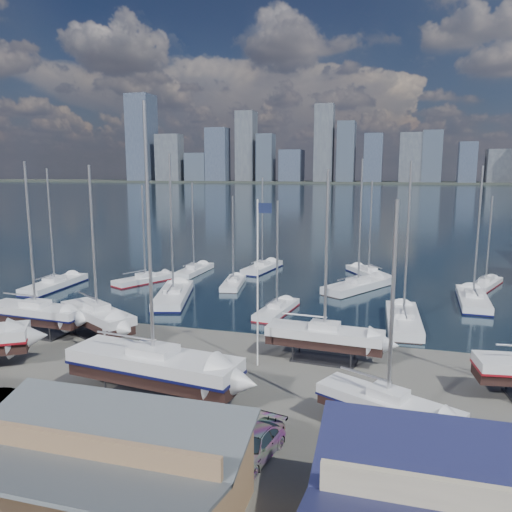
% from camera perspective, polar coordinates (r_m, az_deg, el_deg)
% --- Properties ---
extents(ground, '(1400.00, 1400.00, 0.00)m').
position_cam_1_polar(ground, '(37.45, -4.18, -13.59)').
color(ground, '#605E59').
rests_on(ground, ground).
extents(water, '(1400.00, 600.00, 0.40)m').
position_cam_1_polar(water, '(342.85, 13.72, 6.96)').
color(water, '#172535').
rests_on(water, ground).
extents(far_shore, '(1400.00, 80.00, 2.20)m').
position_cam_1_polar(far_shore, '(602.59, 14.63, 8.12)').
color(far_shore, '#2D332D').
rests_on(far_shore, ground).
extents(skyline, '(639.14, 43.80, 107.69)m').
position_cam_1_polar(skyline, '(596.89, 14.01, 11.78)').
color(skyline, '#475166').
rests_on(skyline, far_shore).
extents(shed_grey, '(12.60, 8.40, 4.17)m').
position_cam_1_polar(shed_grey, '(23.78, -18.53, -22.99)').
color(shed_grey, '#8C6B4C').
rests_on(shed_grey, ground).
extents(sailboat_cradle_0, '(9.80, 3.33, 15.61)m').
position_cam_1_polar(sailboat_cradle_0, '(49.78, -23.85, -5.97)').
color(sailboat_cradle_0, '#2D2D33').
rests_on(sailboat_cradle_0, ground).
extents(sailboat_cradle_2, '(9.37, 6.99, 15.30)m').
position_cam_1_polar(sailboat_cradle_2, '(46.96, -17.69, -6.52)').
color(sailboat_cradle_2, '#2D2D33').
rests_on(sailboat_cradle_2, ground).
extents(sailboat_cradle_3, '(12.20, 4.80, 18.95)m').
position_cam_1_polar(sailboat_cradle_3, '(34.02, -11.60, -12.19)').
color(sailboat_cradle_3, '#2D2D33').
rests_on(sailboat_cradle_3, ground).
extents(sailboat_cradle_4, '(9.24, 3.24, 14.90)m').
position_cam_1_polar(sailboat_cradle_4, '(39.88, 7.82, -9.06)').
color(sailboat_cradle_4, '#2D2D33').
rests_on(sailboat_cradle_4, ground).
extents(sailboat_cradle_5, '(8.30, 5.61, 13.36)m').
position_cam_1_polar(sailboat_cradle_5, '(29.73, 14.81, -16.27)').
color(sailboat_cradle_5, '#2D2D33').
rests_on(sailboat_cradle_5, ground).
extents(sailboat_moored_0, '(3.26, 10.65, 15.81)m').
position_cam_1_polar(sailboat_moored_0, '(68.63, -22.00, -3.19)').
color(sailboat_moored_0, black).
rests_on(sailboat_moored_0, water).
extents(sailboat_moored_1, '(6.34, 9.24, 13.55)m').
position_cam_1_polar(sailboat_moored_1, '(68.40, -12.51, -2.74)').
color(sailboat_moored_1, black).
rests_on(sailboat_moored_1, water).
extents(sailboat_moored_2, '(2.84, 9.19, 13.76)m').
position_cam_1_polar(sailboat_moored_2, '(73.18, -7.10, -1.76)').
color(sailboat_moored_2, black).
rests_on(sailboat_moored_2, water).
extents(sailboat_moored_3, '(6.42, 12.17, 17.52)m').
position_cam_1_polar(sailboat_moored_3, '(58.71, -9.41, -4.70)').
color(sailboat_moored_3, black).
rests_on(sailboat_moored_3, water).
extents(sailboat_moored_4, '(3.51, 8.32, 12.18)m').
position_cam_1_polar(sailboat_moored_4, '(64.80, -2.61, -3.19)').
color(sailboat_moored_4, black).
rests_on(sailboat_moored_4, water).
extents(sailboat_moored_5, '(4.29, 10.00, 14.47)m').
position_cam_1_polar(sailboat_moored_5, '(74.72, 0.73, -1.46)').
color(sailboat_moored_5, black).
rests_on(sailboat_moored_5, water).
extents(sailboat_moored_6, '(3.40, 8.51, 12.37)m').
position_cam_1_polar(sailboat_moored_6, '(52.69, 2.40, -6.25)').
color(sailboat_moored_6, black).
rests_on(sailboat_moored_6, water).
extents(sailboat_moored_7, '(8.48, 11.26, 16.98)m').
position_cam_1_polar(sailboat_moored_7, '(64.02, 11.58, -3.55)').
color(sailboat_moored_7, black).
rests_on(sailboat_moored_7, water).
extents(sailboat_moored_8, '(7.17, 9.35, 14.02)m').
position_cam_1_polar(sailboat_moored_8, '(72.68, 12.74, -2.02)').
color(sailboat_moored_8, black).
rests_on(sailboat_moored_8, water).
extents(sailboat_moored_9, '(3.53, 11.00, 16.43)m').
position_cam_1_polar(sailboat_moored_9, '(50.73, 16.47, -7.27)').
color(sailboat_moored_9, black).
rests_on(sailboat_moored_9, water).
extents(sailboat_moored_10, '(3.45, 10.86, 16.07)m').
position_cam_1_polar(sailboat_moored_10, '(61.39, 23.54, -4.76)').
color(sailboat_moored_10, black).
rests_on(sailboat_moored_10, water).
extents(sailboat_moored_11, '(5.37, 8.41, 12.23)m').
position_cam_1_polar(sailboat_moored_11, '(70.76, 24.75, -3.00)').
color(sailboat_moored_11, black).
rests_on(sailboat_moored_11, water).
extents(car_a, '(3.40, 4.76, 1.51)m').
position_cam_1_polar(car_a, '(34.40, -25.14, -15.36)').
color(car_a, gray).
rests_on(car_a, ground).
extents(car_b, '(4.79, 2.42, 1.51)m').
position_cam_1_polar(car_b, '(35.10, -26.57, -14.96)').
color(car_b, gray).
rests_on(car_b, ground).
extents(car_c, '(2.54, 4.85, 1.30)m').
position_cam_1_polar(car_c, '(29.81, -6.69, -18.69)').
color(car_c, gray).
rests_on(car_c, ground).
extents(car_d, '(3.05, 5.32, 1.45)m').
position_cam_1_polar(car_d, '(27.70, -0.32, -20.82)').
color(car_d, gray).
rests_on(car_d, ground).
extents(flagpole, '(1.12, 0.12, 12.76)m').
position_cam_1_polar(flagpole, '(37.16, 0.32, -1.77)').
color(flagpole, white).
rests_on(flagpole, ground).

